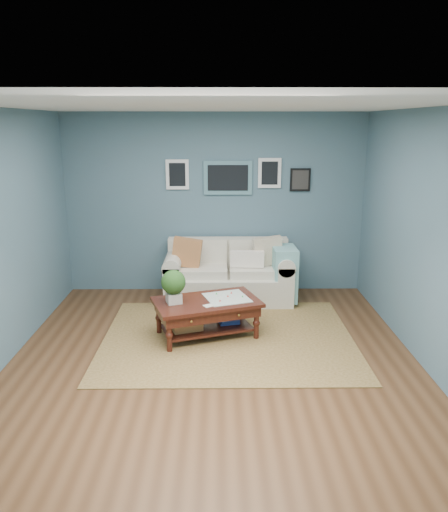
{
  "coord_description": "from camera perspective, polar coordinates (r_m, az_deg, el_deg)",
  "views": [
    {
      "loc": [
        0.06,
        -4.99,
        2.54
      ],
      "look_at": [
        0.12,
        1.0,
        0.94
      ],
      "focal_mm": 35.0,
      "sensor_mm": 36.0,
      "label": 1
    }
  ],
  "objects": [
    {
      "name": "loveseat",
      "position": [
        7.34,
        1.13,
        -2.03
      ],
      "size": [
        1.89,
        0.86,
        0.97
      ],
      "color": "white",
      "rests_on": "ground"
    },
    {
      "name": "room_shell",
      "position": [
        5.18,
        -1.18,
        1.81
      ],
      "size": [
        5.0,
        5.02,
        2.7
      ],
      "color": "brown",
      "rests_on": "ground"
    },
    {
      "name": "coffee_table",
      "position": [
        6.06,
        -2.6,
        -5.85
      ],
      "size": [
        1.41,
        1.09,
        0.87
      ],
      "rotation": [
        0.0,
        0.0,
        0.33
      ],
      "color": "black",
      "rests_on": "ground"
    },
    {
      "name": "area_rug",
      "position": [
        6.16,
        0.47,
        -9.31
      ],
      "size": [
        3.02,
        2.41,
        0.01
      ],
      "primitive_type": "cube",
      "color": "brown",
      "rests_on": "ground"
    }
  ]
}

